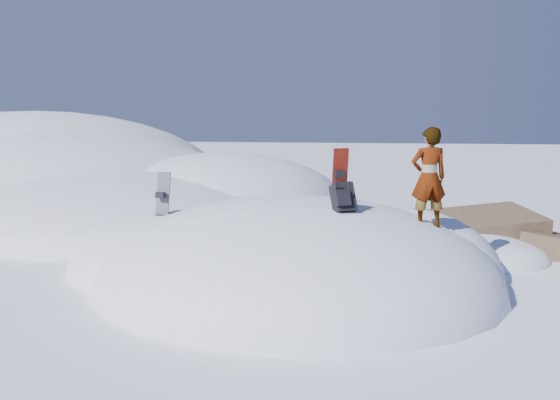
% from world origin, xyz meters
% --- Properties ---
extents(ground, '(120.00, 120.00, 0.00)m').
position_xyz_m(ground, '(0.00, 0.00, 0.00)').
color(ground, white).
rests_on(ground, ground).
extents(snow_mound, '(8.00, 6.00, 3.00)m').
position_xyz_m(snow_mound, '(-0.17, 0.24, 0.00)').
color(snow_mound, white).
rests_on(snow_mound, ground).
extents(snow_ridge, '(21.50, 18.50, 6.40)m').
position_xyz_m(snow_ridge, '(-10.43, 9.85, 0.00)').
color(snow_ridge, white).
rests_on(snow_ridge, ground).
extents(rock_outcrop, '(4.68, 4.41, 1.68)m').
position_xyz_m(rock_outcrop, '(3.72, 3.01, 0.01)').
color(rock_outcrop, brown).
rests_on(rock_outcrop, ground).
extents(snowboard_red, '(0.32, 0.28, 1.45)m').
position_xyz_m(snowboard_red, '(0.72, 0.28, 1.62)').
color(snowboard_red, '#B11C09').
rests_on(snowboard_red, snow_mound).
extents(snowboard_dark, '(0.30, 0.31, 1.39)m').
position_xyz_m(snowboard_dark, '(-2.53, 0.31, 1.18)').
color(snowboard_dark, black).
rests_on(snowboard_dark, snow_mound).
extents(backpack, '(0.48, 0.54, 0.54)m').
position_xyz_m(backpack, '(0.85, -0.66, 1.61)').
color(backpack, black).
rests_on(backpack, snow_mound).
extents(gear_pile, '(0.89, 0.68, 0.23)m').
position_xyz_m(gear_pile, '(-2.62, -0.78, 0.12)').
color(gear_pile, black).
rests_on(gear_pile, ground).
extents(person, '(0.67, 0.54, 1.60)m').
position_xyz_m(person, '(2.17, -0.13, 1.89)').
color(person, slate).
rests_on(person, snow_mound).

